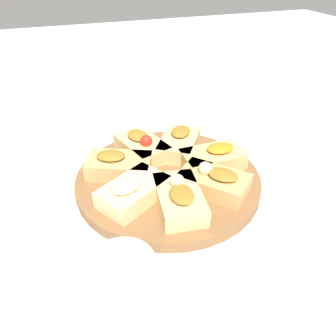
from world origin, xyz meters
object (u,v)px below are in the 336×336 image
Objects in this scene: serving_board at (168,179)px; plate_left at (4,139)px; plate_right at (188,94)px; napkin_stack at (305,319)px; water_glass at (125,297)px.

serving_board reaches higher than plate_left.
napkin_stack is at bearing -101.02° from plate_right.
plate_left is (-0.29, 0.26, -0.00)m from serving_board.
water_glass is at bearing 162.04° from napkin_stack.
plate_left is 0.66m from napkin_stack.
plate_left is at bearing 137.82° from serving_board.
serving_board is 1.29× the size of plate_left.
water_glass is 0.21m from napkin_stack.
plate_right is at bearing 61.77° from water_glass.
plate_left and plate_right have the same top height.
serving_board is 3.02× the size of water_glass.
water_glass reaches higher than plate_right.
plate_right is 0.67m from napkin_stack.
plate_right is at bearing 62.37° from serving_board.
plate_right reaches higher than napkin_stack.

